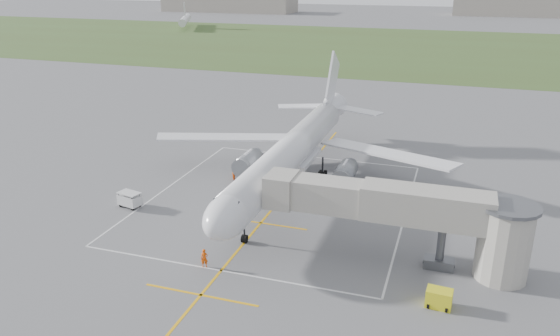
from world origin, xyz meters
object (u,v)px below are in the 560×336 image
(jet_bridge, at_px, (417,215))
(ramp_worker_wing, at_px, (235,172))
(gpu_unit, at_px, (439,298))
(baggage_cart, at_px, (130,200))
(airliner, at_px, (292,152))
(ramp_worker_nose, at_px, (204,258))

(jet_bridge, xyz_separation_m, ramp_worker_wing, (-23.10, 14.16, -3.78))
(jet_bridge, relative_size, gpu_unit, 11.35)
(gpu_unit, bearing_deg, baggage_cart, 169.45)
(airliner, bearing_deg, ramp_worker_wing, -179.29)
(gpu_unit, bearing_deg, ramp_worker_nose, -174.86)
(airliner, distance_m, jet_bridge, 21.22)
(airliner, bearing_deg, gpu_unit, -48.02)
(ramp_worker_nose, distance_m, ramp_worker_wing, 21.33)
(ramp_worker_nose, xyz_separation_m, ramp_worker_wing, (-5.75, 20.54, 0.10))
(jet_bridge, relative_size, ramp_worker_nose, 13.54)
(ramp_worker_nose, relative_size, ramp_worker_wing, 0.90)
(airliner, xyz_separation_m, ramp_worker_nose, (-1.63, -20.63, -3.53))
(gpu_unit, height_order, ramp_worker_nose, ramp_worker_nose)
(jet_bridge, bearing_deg, gpu_unit, -67.03)
(gpu_unit, relative_size, ramp_worker_nose, 1.19)
(baggage_cart, distance_m, ramp_worker_nose, 16.31)
(airliner, height_order, ramp_worker_nose, airliner)
(jet_bridge, height_order, ramp_worker_wing, jet_bridge)
(baggage_cart, bearing_deg, airliner, 50.26)
(jet_bridge, relative_size, baggage_cart, 8.56)
(ramp_worker_wing, bearing_deg, airliner, -126.88)
(gpu_unit, bearing_deg, airliner, 136.28)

